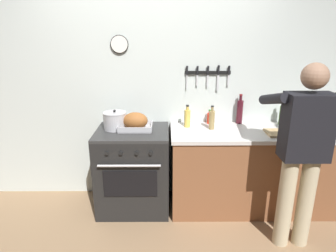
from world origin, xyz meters
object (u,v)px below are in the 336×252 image
bottle_cooking_oil (187,118)px  bottle_wine_red (240,111)px  stove (134,169)px  person_cook (303,147)px  bottle_vinegar (212,119)px  cutting_board (284,133)px  bottle_olive_oil (282,115)px  stock_pot (115,121)px  bottle_hot_sauce (209,118)px  roasting_pan (135,122)px

bottle_cooking_oil → bottle_wine_red: (0.59, 0.13, 0.04)m
stove → person_cook: 1.70m
bottle_vinegar → cutting_board: bearing=-12.7°
stove → bottle_olive_oil: (1.63, 0.20, 0.56)m
cutting_board → person_cook: bearing=-94.2°
stove → person_cook: (1.51, -0.59, 0.50)m
stock_pot → bottle_hot_sauce: 1.04m
cutting_board → bottle_hot_sauce: size_ratio=2.27×
roasting_pan → stock_pot: stock_pot is taller
cutting_board → bottle_hot_sauce: 0.79m
bottle_olive_oil → stove: bearing=-173.0°
cutting_board → bottle_olive_oil: (0.09, 0.31, 0.10)m
person_cook → cutting_board: 0.48m
bottle_vinegar → bottle_wine_red: 0.40m
roasting_pan → bottle_hot_sauce: 0.83m
person_cook → bottle_olive_oil: size_ratio=6.16×
person_cook → bottle_wine_red: person_cook is taller
bottle_vinegar → stock_pot: bearing=179.3°
stove → bottle_vinegar: bottle_vinegar is taller
bottle_vinegar → bottle_hot_sauce: bearing=88.5°
cutting_board → bottle_vinegar: bearing=167.3°
bottle_vinegar → bottle_olive_oil: size_ratio=0.94×
stove → bottle_hot_sauce: bottle_hot_sauce is taller
stove → stock_pot: size_ratio=3.65×
bottle_wine_red → stove: bearing=-168.1°
stock_pot → bottle_vinegar: 1.02m
stove → cutting_board: cutting_board is taller
stock_pot → bottle_olive_oil: 1.82m
stock_pot → bottle_vinegar: bottle_vinegar is taller
stove → bottle_vinegar: 1.00m
bottle_vinegar → bottle_cooking_oil: bottle_vinegar is taller
cutting_board → bottle_cooking_oil: bottle_cooking_oil is taller
person_cook → roasting_pan: size_ratio=4.72×
stove → stock_pot: bearing=162.5°
stove → cutting_board: size_ratio=2.50×
person_cook → roasting_pan: 1.60m
person_cook → roasting_pan: (-1.48, 0.62, 0.03)m
person_cook → cutting_board: (0.04, 0.48, -0.04)m
stock_pot → bottle_olive_oil: bottle_olive_oil is taller
person_cook → bottle_olive_oil: bearing=-18.4°
bottle_olive_oil → bottle_wine_red: (-0.46, 0.05, 0.03)m
person_cook → bottle_wine_red: size_ratio=5.01×
stove → bottle_vinegar: (0.83, 0.05, 0.56)m
bottle_vinegar → person_cook: bearing=-43.5°
bottle_cooking_oil → roasting_pan: bearing=-169.8°
bottle_wine_red → bottle_hot_sauce: bearing=-178.8°
stock_pot → bottle_hot_sauce: stock_pot is taller
stove → roasting_pan: 0.54m
bottle_cooking_oil → stove: bearing=-168.2°
bottle_olive_oil → bottle_cooking_oil: (-1.05, -0.08, -0.01)m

